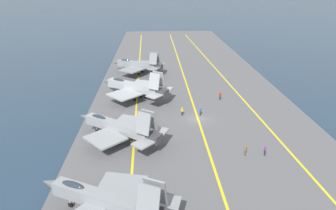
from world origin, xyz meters
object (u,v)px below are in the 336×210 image
object	(u,v)px
crew_red_vest	(220,96)
crew_blue_vest	(200,111)
parked_jet_second	(119,127)
crew_purple_vest	(265,150)
parked_jet_nearest	(106,201)
crew_yellow_vest	(182,111)
parked_jet_third	(134,87)
parked_jet_fourth	(138,65)
crew_brown_vest	(246,150)

from	to	relation	value
crew_red_vest	crew_blue_vest	world-z (taller)	crew_blue_vest
parked_jet_second	crew_purple_vest	size ratio (longest dim) A/B	9.40
parked_jet_nearest	crew_blue_vest	bearing A→B (deg)	-28.22
crew_red_vest	crew_yellow_vest	size ratio (longest dim) A/B	1.07
parked_jet_third	crew_yellow_vest	bearing A→B (deg)	-134.47
parked_jet_fourth	crew_blue_vest	xyz separation A→B (m)	(-28.37, -13.19, -1.62)
parked_jet_nearest	crew_red_vest	bearing A→B (deg)	-29.85
parked_jet_second	crew_red_vest	size ratio (longest dim) A/B	8.75
crew_yellow_vest	crew_red_vest	bearing A→B (deg)	-49.75
crew_red_vest	parked_jet_third	bearing A→B (deg)	84.66
parked_jet_second	crew_purple_vest	distance (m)	22.99
parked_jet_nearest	crew_brown_vest	distance (m)	22.45
crew_yellow_vest	crew_purple_vest	world-z (taller)	crew_yellow_vest
crew_brown_vest	crew_purple_vest	distance (m)	2.96
parked_jet_second	crew_brown_vest	bearing A→B (deg)	-106.26
parked_jet_third	parked_jet_fourth	xyz separation A→B (m)	(18.72, 0.07, -0.08)
parked_jet_nearest	crew_yellow_vest	xyz separation A→B (m)	(26.78, -10.71, -1.66)
crew_blue_vest	parked_jet_third	bearing A→B (deg)	53.67
crew_brown_vest	parked_jet_fourth	bearing A→B (deg)	22.57
crew_brown_vest	parked_jet_nearest	bearing A→B (deg)	122.56
parked_jet_second	crew_brown_vest	distance (m)	20.11
parked_jet_second	parked_jet_nearest	bearing A→B (deg)	-178.73
crew_blue_vest	crew_yellow_vest	world-z (taller)	crew_blue_vest
parked_jet_nearest	parked_jet_fourth	world-z (taller)	parked_jet_nearest
parked_jet_third	crew_brown_vest	distance (m)	30.02
parked_jet_fourth	crew_brown_vest	world-z (taller)	parked_jet_fourth
parked_jet_third	crew_red_vest	size ratio (longest dim) A/B	9.11
parked_jet_third	crew_brown_vest	size ratio (longest dim) A/B	9.54
parked_jet_second	crew_brown_vest	world-z (taller)	parked_jet_second
crew_red_vest	crew_blue_vest	size ratio (longest dim) A/B	1.00
crew_purple_vest	parked_jet_second	bearing A→B (deg)	75.58
parked_jet_second	crew_yellow_vest	size ratio (longest dim) A/B	9.36
parked_jet_fourth	crew_yellow_vest	world-z (taller)	parked_jet_fourth
parked_jet_second	crew_yellow_vest	xyz separation A→B (m)	(9.11, -11.10, -1.46)
crew_yellow_vest	parked_jet_third	bearing A→B (deg)	45.53
parked_jet_second	parked_jet_third	size ratio (longest dim) A/B	0.96
parked_jet_second	crew_brown_vest	xyz separation A→B (m)	(-5.62, -19.26, -1.44)
crew_red_vest	crew_blue_vest	distance (m)	9.65
crew_red_vest	crew_purple_vest	distance (m)	22.59
crew_purple_vest	parked_jet_nearest	bearing A→B (deg)	118.70
crew_blue_vest	crew_brown_vest	world-z (taller)	crew_blue_vest
parked_jet_second	parked_jet_third	xyz separation A→B (m)	(18.53, -1.51, 0.31)
parked_jet_second	crew_red_vest	bearing A→B (deg)	-50.22
crew_red_vest	crew_brown_vest	world-z (taller)	crew_red_vest
parked_jet_nearest	crew_brown_vest	world-z (taller)	parked_jet_nearest
crew_yellow_vest	crew_brown_vest	bearing A→B (deg)	-151.02
parked_jet_second	parked_jet_fourth	xyz separation A→B (m)	(37.25, -1.44, 0.23)
crew_purple_vest	crew_blue_vest	bearing A→B (deg)	27.46
crew_yellow_vest	crew_brown_vest	size ratio (longest dim) A/B	0.98
parked_jet_third	parked_jet_nearest	bearing A→B (deg)	178.23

